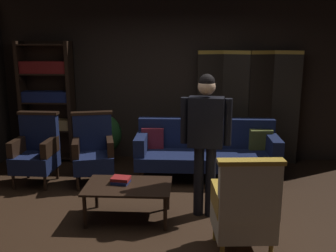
{
  "coord_description": "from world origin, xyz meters",
  "views": [
    {
      "loc": [
        0.26,
        -4.09,
        2.08
      ],
      "look_at": [
        0.0,
        0.8,
        0.95
      ],
      "focal_mm": 40.37,
      "sensor_mm": 36.0,
      "label": 1
    }
  ],
  "objects_px": {
    "bookshelf": "(47,99)",
    "coffee_table": "(128,189)",
    "standing_figure": "(206,133)",
    "potted_plant": "(105,136)",
    "book_red_leather": "(121,179)",
    "velvet_couch": "(206,149)",
    "armchair_gilt_accent": "(244,209)",
    "armchair_wing_right": "(36,151)",
    "armchair_wing_left": "(93,151)",
    "book_navy_cloth": "(121,182)",
    "folding_screen": "(248,106)"
  },
  "relations": [
    {
      "from": "velvet_couch",
      "to": "armchair_wing_right",
      "type": "relative_size",
      "value": 2.04
    },
    {
      "from": "armchair_gilt_accent",
      "to": "standing_figure",
      "type": "bearing_deg",
      "value": 111.66
    },
    {
      "from": "coffee_table",
      "to": "bookshelf",
      "type": "bearing_deg",
      "value": 128.28
    },
    {
      "from": "book_navy_cloth",
      "to": "bookshelf",
      "type": "bearing_deg",
      "value": 127.42
    },
    {
      "from": "book_red_leather",
      "to": "bookshelf",
      "type": "bearing_deg",
      "value": 127.42
    },
    {
      "from": "potted_plant",
      "to": "book_navy_cloth",
      "type": "bearing_deg",
      "value": -72.11
    },
    {
      "from": "armchair_wing_right",
      "to": "standing_figure",
      "type": "bearing_deg",
      "value": -21.01
    },
    {
      "from": "folding_screen",
      "to": "velvet_couch",
      "type": "relative_size",
      "value": 0.9
    },
    {
      "from": "book_navy_cloth",
      "to": "book_red_leather",
      "type": "xyz_separation_m",
      "value": [
        0.0,
        -0.0,
        0.04
      ]
    },
    {
      "from": "folding_screen",
      "to": "armchair_gilt_accent",
      "type": "relative_size",
      "value": 1.83
    },
    {
      "from": "coffee_table",
      "to": "book_navy_cloth",
      "type": "bearing_deg",
      "value": 149.38
    },
    {
      "from": "folding_screen",
      "to": "armchair_wing_left",
      "type": "relative_size",
      "value": 1.83
    },
    {
      "from": "coffee_table",
      "to": "armchair_gilt_accent",
      "type": "bearing_deg",
      "value": -30.14
    },
    {
      "from": "coffee_table",
      "to": "armchair_wing_left",
      "type": "xyz_separation_m",
      "value": [
        -0.69,
        1.12,
        0.12
      ]
    },
    {
      "from": "standing_figure",
      "to": "potted_plant",
      "type": "relative_size",
      "value": 1.98
    },
    {
      "from": "velvet_couch",
      "to": "coffee_table",
      "type": "xyz_separation_m",
      "value": [
        -0.97,
        -1.44,
        -0.08
      ]
    },
    {
      "from": "armchair_wing_right",
      "to": "folding_screen",
      "type": "bearing_deg",
      "value": 19.7
    },
    {
      "from": "armchair_wing_left",
      "to": "coffee_table",
      "type": "bearing_deg",
      "value": -58.49
    },
    {
      "from": "potted_plant",
      "to": "velvet_couch",
      "type": "bearing_deg",
      "value": -16.05
    },
    {
      "from": "folding_screen",
      "to": "book_navy_cloth",
      "type": "height_order",
      "value": "folding_screen"
    },
    {
      "from": "standing_figure",
      "to": "book_navy_cloth",
      "type": "distance_m",
      "value": 1.15
    },
    {
      "from": "bookshelf",
      "to": "standing_figure",
      "type": "xyz_separation_m",
      "value": [
        2.62,
        -2.04,
        -0.05
      ]
    },
    {
      "from": "armchair_gilt_accent",
      "to": "armchair_wing_right",
      "type": "bearing_deg",
      "value": 146.97
    },
    {
      "from": "book_red_leather",
      "to": "book_navy_cloth",
      "type": "bearing_deg",
      "value": 90.0
    },
    {
      "from": "standing_figure",
      "to": "velvet_couch",
      "type": "bearing_deg",
      "value": 86.53
    },
    {
      "from": "armchair_wing_right",
      "to": "armchair_wing_left",
      "type": "bearing_deg",
      "value": 3.09
    },
    {
      "from": "velvet_couch",
      "to": "book_red_leather",
      "type": "height_order",
      "value": "velvet_couch"
    },
    {
      "from": "potted_plant",
      "to": "armchair_gilt_accent",
      "type": "bearing_deg",
      "value": -53.77
    },
    {
      "from": "armchair_wing_left",
      "to": "standing_figure",
      "type": "xyz_separation_m",
      "value": [
        1.58,
        -0.97,
        0.54
      ]
    },
    {
      "from": "armchair_gilt_accent",
      "to": "book_red_leather",
      "type": "bearing_deg",
      "value": 149.83
    },
    {
      "from": "coffee_table",
      "to": "standing_figure",
      "type": "xyz_separation_m",
      "value": [
        0.89,
        0.15,
        0.65
      ]
    },
    {
      "from": "armchair_gilt_accent",
      "to": "book_navy_cloth",
      "type": "relative_size",
      "value": 5.36
    },
    {
      "from": "standing_figure",
      "to": "book_navy_cloth",
      "type": "bearing_deg",
      "value": -174.72
    },
    {
      "from": "bookshelf",
      "to": "armchair_wing_left",
      "type": "relative_size",
      "value": 1.97
    },
    {
      "from": "bookshelf",
      "to": "armchair_wing_right",
      "type": "height_order",
      "value": "bookshelf"
    },
    {
      "from": "armchair_gilt_accent",
      "to": "book_navy_cloth",
      "type": "distance_m",
      "value": 1.55
    },
    {
      "from": "coffee_table",
      "to": "book_navy_cloth",
      "type": "relative_size",
      "value": 5.15
    },
    {
      "from": "bookshelf",
      "to": "coffee_table",
      "type": "relative_size",
      "value": 2.05
    },
    {
      "from": "book_navy_cloth",
      "to": "armchair_gilt_accent",
      "type": "bearing_deg",
      "value": -30.17
    },
    {
      "from": "potted_plant",
      "to": "book_red_leather",
      "type": "height_order",
      "value": "potted_plant"
    },
    {
      "from": "bookshelf",
      "to": "book_navy_cloth",
      "type": "distance_m",
      "value": 2.76
    },
    {
      "from": "folding_screen",
      "to": "armchair_wing_right",
      "type": "height_order",
      "value": "folding_screen"
    },
    {
      "from": "armchair_wing_right",
      "to": "armchair_gilt_accent",
      "type": "bearing_deg",
      "value": -33.03
    },
    {
      "from": "armchair_wing_right",
      "to": "book_red_leather",
      "type": "bearing_deg",
      "value": -35.54
    },
    {
      "from": "folding_screen",
      "to": "potted_plant",
      "type": "bearing_deg",
      "value": -172.82
    },
    {
      "from": "standing_figure",
      "to": "potted_plant",
      "type": "bearing_deg",
      "value": 131.87
    },
    {
      "from": "armchair_wing_right",
      "to": "book_navy_cloth",
      "type": "relative_size",
      "value": 5.36
    },
    {
      "from": "standing_figure",
      "to": "armchair_wing_left",
      "type": "bearing_deg",
      "value": 148.39
    },
    {
      "from": "bookshelf",
      "to": "armchair_wing_right",
      "type": "xyz_separation_m",
      "value": [
        0.2,
        -1.11,
        -0.59
      ]
    },
    {
      "from": "velvet_couch",
      "to": "armchair_gilt_accent",
      "type": "height_order",
      "value": "armchair_gilt_accent"
    }
  ]
}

